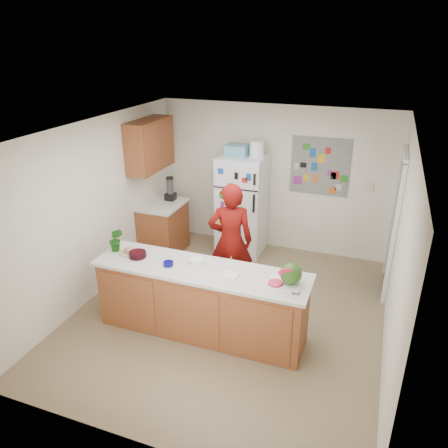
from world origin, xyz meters
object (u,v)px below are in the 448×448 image
(watermelon, at_px, (291,274))
(cherry_bowl, at_px, (138,254))
(refrigerator, at_px, (242,205))
(person, at_px, (231,242))

(watermelon, relative_size, cherry_bowl, 1.15)
(refrigerator, distance_m, person, 1.46)
(person, xyz_separation_m, cherry_bowl, (-0.91, -0.95, 0.10))
(person, bearing_deg, refrigerator, -98.84)
(watermelon, height_order, cherry_bowl, watermelon)
(person, xyz_separation_m, watermelon, (1.04, -0.93, 0.20))
(cherry_bowl, bearing_deg, person, 46.26)
(refrigerator, xyz_separation_m, person, (0.30, -1.43, 0.01))
(cherry_bowl, bearing_deg, refrigerator, 75.67)
(person, relative_size, watermelon, 6.86)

